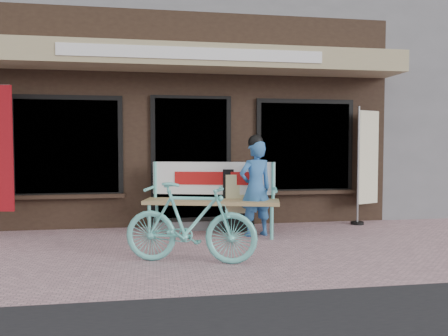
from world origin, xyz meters
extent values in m
plane|color=#BB8F96|center=(0.00, 0.00, 0.00)|extent=(70.00, 70.00, 0.00)
cube|color=black|center=(0.00, 5.00, 1.80)|extent=(7.00, 6.00, 3.60)
cube|color=tan|center=(0.00, 1.65, 2.75)|extent=(7.00, 0.80, 0.35)
cube|color=white|center=(0.00, 1.24, 2.75)|extent=(4.00, 0.02, 0.18)
cube|color=black|center=(0.00, 1.98, 1.10)|extent=(1.20, 0.06, 2.10)
cube|color=black|center=(0.00, 1.97, 1.10)|extent=(1.35, 0.04, 2.20)
cube|color=black|center=(-2.00, 1.98, 1.35)|extent=(1.60, 0.06, 1.50)
cube|color=black|center=(2.00, 1.98, 1.35)|extent=(1.60, 0.06, 1.50)
cube|color=black|center=(-2.00, 1.97, 1.35)|extent=(1.75, 0.04, 1.65)
cube|color=black|center=(2.00, 1.97, 1.35)|extent=(1.75, 0.04, 1.65)
cube|color=black|center=(-2.00, 1.92, 0.55)|extent=(1.80, 0.18, 0.06)
cube|color=black|center=(2.00, 1.92, 0.55)|extent=(1.80, 0.18, 0.06)
cube|color=#59595B|center=(0.00, 1.75, 0.07)|extent=(1.30, 0.45, 0.15)
cylinder|color=#67C9BF|center=(-0.70, 1.19, 0.24)|extent=(0.06, 0.06, 0.48)
cylinder|color=#67C9BF|center=(-0.58, 1.63, 0.24)|extent=(0.06, 0.06, 0.48)
cylinder|color=#67C9BF|center=(1.06, 0.73, 0.24)|extent=(0.06, 0.06, 0.48)
cylinder|color=#67C9BF|center=(1.18, 1.17, 0.24)|extent=(0.06, 0.06, 0.48)
cube|color=tan|center=(0.24, 1.18, 0.51)|extent=(2.11, 1.01, 0.06)
cylinder|color=#67C9BF|center=(-0.61, 1.63, 0.80)|extent=(0.06, 0.06, 0.63)
cylinder|color=#67C9BF|center=(1.20, 1.17, 0.80)|extent=(0.06, 0.06, 0.63)
cube|color=white|center=(0.30, 1.42, 0.85)|extent=(1.88, 0.53, 0.51)
cube|color=#B21414|center=(0.30, 1.39, 0.85)|extent=(1.19, 0.32, 0.20)
cylinder|color=#67C9BF|center=(-0.70, 1.42, 0.71)|extent=(0.17, 0.50, 0.05)
cylinder|color=#67C9BF|center=(1.18, 0.94, 0.71)|extent=(0.17, 0.50, 0.05)
imported|color=#3269AC|center=(0.89, 1.03, 0.72)|extent=(0.60, 0.47, 1.44)
sphere|color=black|center=(0.89, 1.03, 1.42)|extent=(0.28, 0.28, 0.23)
imported|color=#67C9BF|center=(-0.21, -0.34, 0.47)|extent=(1.62, 0.89, 0.94)
cylinder|color=gray|center=(2.85, 1.68, 1.02)|extent=(0.04, 0.04, 2.04)
cylinder|color=gray|center=(3.07, 1.76, 1.96)|extent=(0.44, 0.19, 0.02)
cube|color=#EDE7C2|center=(3.09, 1.77, 1.16)|extent=(0.44, 0.19, 1.62)
cylinder|color=black|center=(2.85, 1.68, 0.02)|extent=(0.29, 0.29, 0.05)
cube|color=black|center=(0.69, 1.36, 0.50)|extent=(0.50, 0.10, 0.99)
cube|color=beige|center=(0.69, 1.31, 0.61)|extent=(0.42, 0.03, 0.61)
camera|label=1|loc=(-0.61, -5.37, 1.37)|focal=35.00mm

